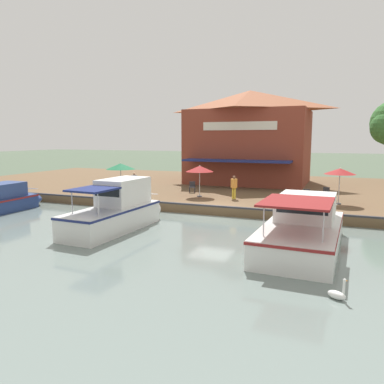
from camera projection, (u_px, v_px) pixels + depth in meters
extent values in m
plane|color=#4C5B47|center=(211.00, 217.00, 22.82)|extent=(220.00, 220.00, 0.00)
cube|color=brown|center=(252.00, 189.00, 32.88)|extent=(22.00, 56.00, 0.60)
cube|color=#2D2D33|center=(212.00, 206.00, 22.82)|extent=(0.20, 50.40, 0.10)
cube|color=brown|center=(249.00, 147.00, 35.02)|extent=(7.45, 10.57, 6.68)
pyramid|color=#9E5638|center=(250.00, 101.00, 34.42)|extent=(7.83, 11.10, 1.83)
cube|color=navy|center=(236.00, 161.00, 30.92)|extent=(1.80, 8.99, 0.16)
cube|color=silver|center=(239.00, 126.00, 31.30)|extent=(0.08, 6.34, 0.70)
cylinder|color=#B7B7B7|center=(200.00, 182.00, 26.64)|extent=(0.06, 0.06, 2.07)
cylinder|color=#2D2D33|center=(200.00, 196.00, 26.79)|extent=(0.36, 0.36, 0.06)
cone|color=maroon|center=(200.00, 169.00, 26.51)|extent=(1.96, 1.96, 0.42)
cone|color=white|center=(200.00, 168.00, 26.50)|extent=(1.22, 1.22, 0.34)
sphere|color=white|center=(200.00, 166.00, 26.48)|extent=(0.08, 0.08, 0.08)
cylinder|color=#B7B7B7|center=(121.00, 178.00, 29.73)|extent=(0.06, 0.06, 2.02)
cylinder|color=#2D2D33|center=(121.00, 190.00, 29.87)|extent=(0.36, 0.36, 0.06)
cone|color=#19663D|center=(121.00, 166.00, 29.60)|extent=(2.29, 2.29, 0.47)
cone|color=silver|center=(121.00, 166.00, 29.60)|extent=(1.42, 1.42, 0.38)
sphere|color=silver|center=(120.00, 163.00, 29.56)|extent=(0.08, 0.08, 0.08)
cylinder|color=#B7B7B7|center=(339.00, 187.00, 23.58)|extent=(0.06, 0.06, 2.15)
cylinder|color=#2D2D33|center=(338.00, 204.00, 23.73)|extent=(0.36, 0.36, 0.06)
cone|color=maroon|center=(340.00, 171.00, 23.43)|extent=(1.90, 1.90, 0.38)
cone|color=white|center=(340.00, 171.00, 23.43)|extent=(1.18, 1.18, 0.30)
sphere|color=white|center=(340.00, 168.00, 23.41)|extent=(0.08, 0.08, 0.08)
cube|color=#2D2D33|center=(195.00, 190.00, 28.54)|extent=(0.05, 0.05, 0.42)
cube|color=#2D2D33|center=(189.00, 190.00, 28.57)|extent=(0.05, 0.05, 0.42)
cube|color=#2D2D33|center=(195.00, 190.00, 28.94)|extent=(0.05, 0.05, 0.42)
cube|color=#2D2D33|center=(190.00, 190.00, 28.97)|extent=(0.05, 0.05, 0.42)
cube|color=#2D2D33|center=(192.00, 187.00, 28.73)|extent=(0.55, 0.55, 0.05)
cube|color=#2D2D33|center=(192.00, 184.00, 28.89)|extent=(0.17, 0.43, 0.40)
cube|color=#2D2D33|center=(309.00, 200.00, 24.14)|extent=(0.04, 0.04, 0.42)
cube|color=#2D2D33|center=(303.00, 199.00, 24.27)|extent=(0.04, 0.04, 0.42)
cube|color=#2D2D33|center=(309.00, 199.00, 24.51)|extent=(0.04, 0.04, 0.42)
cube|color=#2D2D33|center=(303.00, 198.00, 24.64)|extent=(0.04, 0.04, 0.42)
cube|color=#2D2D33|center=(306.00, 196.00, 24.36)|extent=(0.46, 0.46, 0.05)
cube|color=#2D2D33|center=(306.00, 192.00, 24.51)|extent=(0.06, 0.44, 0.40)
cube|color=#2D2D33|center=(327.00, 197.00, 25.11)|extent=(0.05, 0.05, 0.42)
cube|color=#2D2D33|center=(321.00, 197.00, 25.36)|extent=(0.05, 0.05, 0.42)
cube|color=#2D2D33|center=(329.00, 197.00, 25.42)|extent=(0.05, 0.05, 0.42)
cube|color=#2D2D33|center=(323.00, 196.00, 25.67)|extent=(0.05, 0.05, 0.42)
cube|color=#2D2D33|center=(325.00, 194.00, 25.36)|extent=(0.55, 0.55, 0.05)
cube|color=#2D2D33|center=(326.00, 190.00, 25.48)|extent=(0.17, 0.43, 0.40)
cube|color=#2D2D33|center=(289.00, 205.00, 22.11)|extent=(0.04, 0.04, 0.42)
cube|color=#2D2D33|center=(282.00, 205.00, 22.26)|extent=(0.04, 0.04, 0.42)
cube|color=#2D2D33|center=(290.00, 204.00, 22.47)|extent=(0.04, 0.04, 0.42)
cube|color=#2D2D33|center=(283.00, 204.00, 22.63)|extent=(0.04, 0.04, 0.42)
cube|color=#2D2D33|center=(286.00, 201.00, 22.34)|extent=(0.45, 0.45, 0.05)
cube|color=#2D2D33|center=(287.00, 197.00, 22.49)|extent=(0.05, 0.44, 0.40)
cube|color=#2D2D33|center=(133.00, 189.00, 29.26)|extent=(0.04, 0.04, 0.42)
cube|color=#2D2D33|center=(129.00, 189.00, 29.43)|extent=(0.04, 0.04, 0.42)
cube|color=#2D2D33|center=(136.00, 188.00, 29.62)|extent=(0.04, 0.04, 0.42)
cube|color=#2D2D33|center=(132.00, 188.00, 29.79)|extent=(0.04, 0.04, 0.42)
cube|color=#2D2D33|center=(132.00, 186.00, 29.49)|extent=(0.47, 0.47, 0.05)
cube|color=#2D2D33|center=(134.00, 183.00, 29.64)|extent=(0.07, 0.44, 0.40)
cylinder|color=gold|center=(233.00, 193.00, 25.77)|extent=(0.13, 0.13, 0.78)
cylinder|color=gold|center=(235.00, 193.00, 25.68)|extent=(0.13, 0.13, 0.78)
cylinder|color=orange|center=(234.00, 183.00, 25.63)|extent=(0.45, 0.45, 0.62)
sphere|color=brown|center=(234.00, 177.00, 25.57)|extent=(0.21, 0.21, 0.21)
cylinder|color=#B23338|center=(135.00, 188.00, 28.39)|extent=(0.13, 0.13, 0.77)
cylinder|color=#B23338|center=(134.00, 189.00, 28.23)|extent=(0.13, 0.13, 0.77)
cylinder|color=#4C4C56|center=(134.00, 179.00, 28.21)|extent=(0.45, 0.45, 0.61)
sphere|color=tan|center=(134.00, 174.00, 28.15)|extent=(0.21, 0.21, 0.21)
ellipsoid|color=navy|center=(26.00, 199.00, 25.97)|extent=(2.04, 2.13, 0.91)
cube|color=navy|center=(4.00, 190.00, 24.16)|extent=(2.32, 1.81, 0.91)
cylinder|color=silver|center=(28.00, 188.00, 26.08)|extent=(0.10, 1.74, 0.04)
cube|color=silver|center=(112.00, 219.00, 18.94)|extent=(6.05, 2.33, 1.19)
ellipsoid|color=silver|center=(143.00, 209.00, 21.64)|extent=(2.18, 2.08, 1.19)
cube|color=navy|center=(112.00, 209.00, 18.87)|extent=(6.12, 2.38, 0.10)
cube|color=white|center=(123.00, 191.00, 19.71)|extent=(2.91, 1.80, 1.38)
cube|color=black|center=(107.00, 192.00, 18.41)|extent=(0.11, 1.48, 0.48)
cube|color=navy|center=(93.00, 189.00, 17.43)|extent=(2.08, 1.87, 0.09)
cylinder|color=silver|center=(98.00, 204.00, 16.66)|extent=(0.05, 0.05, 1.11)
cylinder|color=silver|center=(72.00, 202.00, 17.26)|extent=(0.05, 0.05, 1.11)
cylinder|color=silver|center=(145.00, 193.00, 21.74)|extent=(0.10, 1.69, 0.04)
cube|color=white|center=(301.00, 237.00, 15.70)|extent=(7.09, 3.18, 1.10)
ellipsoid|color=white|center=(311.00, 220.00, 18.87)|extent=(2.56, 2.88, 1.10)
cube|color=maroon|center=(302.00, 226.00, 15.64)|extent=(7.17, 3.22, 0.10)
cube|color=white|center=(306.00, 207.00, 16.67)|extent=(3.07, 2.46, 1.07)
cube|color=black|center=(302.00, 209.00, 15.31)|extent=(0.13, 2.06, 0.37)
cube|color=maroon|center=(297.00, 202.00, 13.97)|extent=(3.11, 2.61, 0.08)
cylinder|color=silver|center=(323.00, 225.00, 12.81)|extent=(0.05, 0.05, 1.20)
cylinder|color=silver|center=(264.00, 220.00, 13.64)|extent=(0.05, 0.05, 1.20)
cylinder|color=silver|center=(312.00, 203.00, 19.01)|extent=(0.12, 2.36, 0.04)
ellipsoid|color=white|center=(337.00, 295.00, 10.91)|extent=(0.52, 0.63, 0.24)
cylinder|color=white|center=(344.00, 287.00, 10.70)|extent=(0.07, 0.07, 0.40)
sphere|color=white|center=(345.00, 280.00, 10.66)|extent=(0.10, 0.10, 0.10)
cone|color=orange|center=(347.00, 281.00, 10.61)|extent=(0.07, 0.07, 0.04)
cylinder|color=brown|center=(224.00, 162.00, 41.16)|extent=(0.30, 0.30, 3.14)
sphere|color=#2D6028|center=(224.00, 134.00, 40.72)|extent=(4.03, 4.03, 4.03)
sphere|color=#2D6028|center=(216.00, 137.00, 40.27)|extent=(2.82, 2.82, 2.82)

